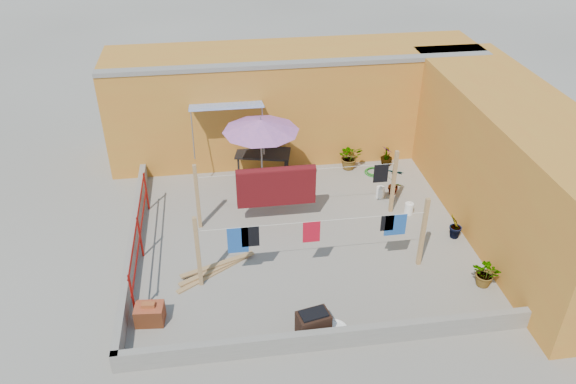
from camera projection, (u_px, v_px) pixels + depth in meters
The scene contains 21 objects.
ground at pixel (302, 237), 13.92m from camera, with size 80.00×80.00×0.00m, color #9E998E.
wall_back at pixel (294, 101), 17.04m from camera, with size 11.00×3.27×3.21m.
wall_right at pixel (513, 166), 13.68m from camera, with size 2.40×9.00×3.20m, color #BC7D29.
parapet_front at pixel (333, 338), 10.80m from camera, with size 8.30×0.16×0.44m, color gray.
parapet_left at pixel (133, 244), 13.31m from camera, with size 0.16×7.30×0.44m, color gray.
red_railing at pixel (139, 231), 12.90m from camera, with size 0.05×4.20×1.10m.
clothesline_rig at pixel (281, 192), 13.81m from camera, with size 5.09×2.35×1.80m.
patio_umbrella at pixel (261, 126), 14.32m from camera, with size 2.53×2.53×2.40m.
outdoor_table at pixel (263, 155), 16.17m from camera, with size 1.68×1.10×0.73m.
brick_stack at pixel (150, 314), 11.37m from camera, with size 0.61×0.47×0.50m.
lumber_pile at pixel (215, 269), 12.78m from camera, with size 1.81×1.17×0.12m.
brazier at pixel (313, 324), 11.05m from camera, with size 0.71×0.55×0.57m.
white_basin at pixel (334, 330), 11.23m from camera, with size 0.54×0.54×0.09m.
water_jug_a at pixel (380, 192), 15.38m from camera, with size 0.23×0.23×0.36m.
water_jug_b at pixel (409, 208), 14.70m from camera, with size 0.23×0.23×0.36m.
green_hose at pixel (374, 172), 16.56m from camera, with size 0.55×0.55×0.08m.
plant_back_a at pixel (350, 157), 16.62m from camera, with size 0.70×0.61×0.78m, color #1E5D1A.
plant_back_b at pixel (386, 156), 16.79m from camera, with size 0.36×0.36×0.63m, color #1E5D1A.
plant_right_a at pixel (394, 181), 15.35m from camera, with size 0.47×0.32×0.89m, color #1E5D1A.
plant_right_b at pixel (455, 226), 13.70m from camera, with size 0.38×0.31×0.69m, color #1E5D1A.
plant_right_c at pixel (487, 273), 12.25m from camera, with size 0.60×0.52×0.67m, color #1E5D1A.
Camera 1 is at (-1.92, -11.00, 8.38)m, focal length 35.00 mm.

